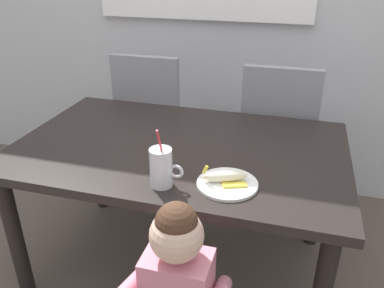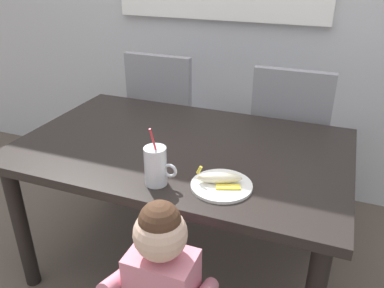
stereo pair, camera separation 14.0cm
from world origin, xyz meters
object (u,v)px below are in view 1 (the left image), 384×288
Objects in this scene: dining_chair_left at (154,116)px; dining_chair_right at (278,132)px; dining_table at (180,162)px; toddler_standing at (178,284)px; snack_plate at (227,184)px; milk_cup at (162,170)px; peeled_banana at (226,177)px.

dining_chair_left and dining_chair_right have the same top height.
toddler_standing is (0.19, -0.62, -0.10)m from dining_table.
snack_plate is (0.28, -0.28, 0.09)m from dining_table.
dining_table is 1.54× the size of dining_chair_left.
snack_plate is (0.24, 0.07, -0.06)m from milk_cup.
dining_chair_left is 1.44m from toddler_standing.
snack_plate is (-0.13, -0.94, 0.18)m from dining_chair_right.
toddler_standing is (-0.22, -1.28, -0.02)m from dining_chair_right.
dining_chair_right is at bearing 70.15° from milk_cup.
snack_plate is at bearing 82.27° from dining_chair_right.
toddler_standing is at bearing 80.35° from dining_chair_right.
peeled_banana is at bearing 124.55° from dining_chair_left.
dining_table is at bearing 96.74° from milk_cup.
milk_cup is 1.41× the size of peeled_banana.
toddler_standing is (0.58, -1.31, -0.02)m from dining_chair_left.
milk_cup is at bearing -162.01° from peeled_banana.
dining_chair_left is 1.00× the size of dining_chair_right.
dining_table is 0.78m from dining_chair_right.
milk_cup is (0.44, -1.04, 0.24)m from dining_chair_left.
milk_cup is 0.24m from peeled_banana.
peeled_banana is (0.67, -0.97, 0.20)m from dining_chair_left.
toddler_standing reaches higher than dining_table.
dining_chair_right reaches higher than peeled_banana.
milk_cup reaches higher than snack_plate.
dining_chair_right is (0.40, 0.66, -0.08)m from dining_table.
dining_chair_right is 1.30m from toddler_standing.
peeled_banana is at bearing 81.67° from dining_chair_right.
dining_table is 0.65m from toddler_standing.
milk_cup reaches higher than dining_chair_right.
dining_chair_right reaches higher than toddler_standing.
milk_cup is (0.04, -0.34, 0.16)m from dining_table.
milk_cup is at bearing -83.26° from dining_table.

